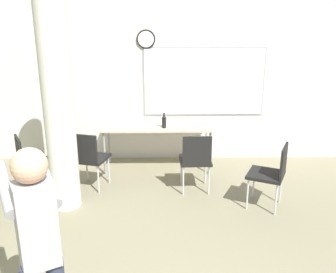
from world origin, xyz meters
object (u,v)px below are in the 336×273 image
at_px(bottle_on_table, 164,122).
at_px(chair_table_right, 196,158).
at_px(chair_table_left, 89,156).
at_px(person_playing_front, 38,244).
at_px(chair_mid_room, 272,171).
at_px(folding_table, 157,128).
at_px(chair_near_pillar, 31,161).

height_order(bottle_on_table, chair_table_right, bottle_on_table).
bearing_deg(chair_table_right, bottle_on_table, 120.91).
height_order(chair_table_left, person_playing_front, person_playing_front).
height_order(chair_table_left, chair_table_right, same).
xyz_separation_m(bottle_on_table, chair_mid_room, (1.38, -1.22, -0.32)).
bearing_deg(bottle_on_table, folding_table, 129.88).
bearing_deg(person_playing_front, chair_near_pillar, 110.54).
bearing_deg(chair_table_right, person_playing_front, -115.09).
height_order(chair_table_left, chair_mid_room, same).
height_order(bottle_on_table, person_playing_front, person_playing_front).
xyz_separation_m(chair_table_right, person_playing_front, (-1.28, -2.74, 0.46)).
bearing_deg(chair_near_pillar, bottle_on_table, 24.25).
distance_m(chair_table_left, chair_mid_room, 2.52).
height_order(folding_table, person_playing_front, person_playing_front).
height_order(folding_table, chair_mid_room, chair_mid_room).
bearing_deg(chair_table_right, chair_mid_room, -27.20).
bearing_deg(bottle_on_table, chair_mid_room, -41.48).
distance_m(chair_mid_room, person_playing_front, 3.20).
distance_m(bottle_on_table, chair_near_pillar, 2.04).
relative_size(folding_table, chair_table_left, 2.04).
relative_size(chair_near_pillar, person_playing_front, 0.53).
bearing_deg(chair_near_pillar, folding_table, 29.03).
relative_size(chair_mid_room, chair_near_pillar, 1.00).
bearing_deg(chair_near_pillar, chair_mid_room, -6.95).
relative_size(chair_table_right, chair_mid_room, 1.00).
bearing_deg(person_playing_front, chair_table_right, 64.91).
xyz_separation_m(chair_table_right, chair_near_pillar, (-2.27, -0.09, 0.00)).
bearing_deg(person_playing_front, chair_table_left, 94.66).
relative_size(bottle_on_table, chair_mid_room, 0.28).
bearing_deg(folding_table, chair_mid_room, -42.21).
relative_size(bottle_on_table, chair_table_right, 0.28).
distance_m(chair_table_right, chair_near_pillar, 2.28).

